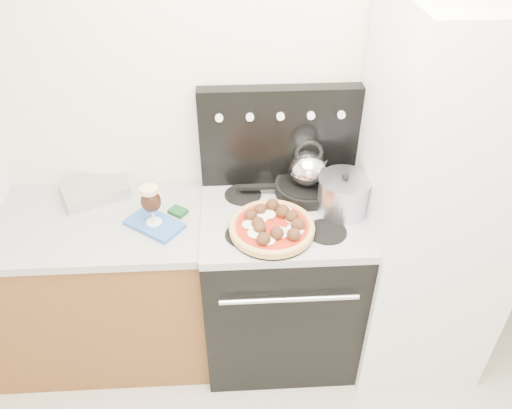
{
  "coord_description": "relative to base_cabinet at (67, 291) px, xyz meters",
  "views": [
    {
      "loc": [
        -0.15,
        -0.64,
        2.35
      ],
      "look_at": [
        -0.05,
        1.05,
        1.07
      ],
      "focal_mm": 35.0,
      "sensor_mm": 36.0,
      "label": 1
    }
  ],
  "objects": [
    {
      "name": "foil_sheet",
      "position": [
        0.2,
        0.19,
        0.5
      ],
      "size": [
        0.37,
        0.33,
        0.06
      ],
      "primitive_type": "cube",
      "rotation": [
        0.0,
        0.0,
        0.43
      ],
      "color": "white",
      "rests_on": "countertop"
    },
    {
      "name": "fridge",
      "position": [
        1.8,
        -0.05,
        0.52
      ],
      "size": [
        0.64,
        0.68,
        1.9
      ],
      "primitive_type": "cube",
      "color": "silver",
      "rests_on": "ground"
    },
    {
      "name": "stock_pot",
      "position": [
        1.38,
        -0.02,
        0.57
      ],
      "size": [
        0.24,
        0.24,
        0.17
      ],
      "primitive_type": "cylinder",
      "rotation": [
        0.0,
        0.0,
        -0.04
      ],
      "color": "silver",
      "rests_on": "cooktop"
    },
    {
      "name": "stove_body",
      "position": [
        1.1,
        -0.02,
        0.01
      ],
      "size": [
        0.76,
        0.65,
        0.88
      ],
      "primitive_type": "cube",
      "color": "black",
      "rests_on": "ground"
    },
    {
      "name": "skillet",
      "position": [
        1.24,
        0.13,
        0.52
      ],
      "size": [
        0.31,
        0.31,
        0.05
      ],
      "primitive_type": "cylinder",
      "rotation": [
        0.0,
        0.0,
        -0.01
      ],
      "color": "black",
      "rests_on": "cooktop"
    },
    {
      "name": "cooktop",
      "position": [
        1.1,
        -0.02,
        0.47
      ],
      "size": [
        0.76,
        0.65,
        0.04
      ],
      "primitive_type": "cube",
      "color": "#ADADB2",
      "rests_on": "stove_body"
    },
    {
      "name": "room_shell",
      "position": [
        1.02,
        -0.91,
        0.82
      ],
      "size": [
        3.52,
        3.01,
        2.52
      ],
      "color": "#B3AEA0",
      "rests_on": "ground"
    },
    {
      "name": "backguard",
      "position": [
        1.1,
        0.25,
        0.74
      ],
      "size": [
        0.76,
        0.08,
        0.5
      ],
      "primitive_type": "cube",
      "color": "black",
      "rests_on": "cooktop"
    },
    {
      "name": "oven_mitt",
      "position": [
        0.52,
        -0.07,
        0.48
      ],
      "size": [
        0.29,
        0.27,
        0.02
      ],
      "primitive_type": "cube",
      "rotation": [
        0.0,
        0.0,
        -0.64
      ],
      "color": "#2E5FAE",
      "rests_on": "countertop"
    },
    {
      "name": "pizza_pan",
      "position": [
        1.04,
        -0.16,
        0.5
      ],
      "size": [
        0.43,
        0.43,
        0.01
      ],
      "primitive_type": "cylinder",
      "rotation": [
        0.0,
        0.0,
        0.18
      ],
      "color": "black",
      "rests_on": "cooktop"
    },
    {
      "name": "pizza",
      "position": [
        1.04,
        -0.16,
        0.53
      ],
      "size": [
        0.42,
        0.42,
        0.05
      ],
      "primitive_type": null,
      "rotation": [
        0.0,
        0.0,
        -0.13
      ],
      "color": "tan",
      "rests_on": "pizza_pan"
    },
    {
      "name": "beer_glass",
      "position": [
        0.52,
        -0.07,
        0.59
      ],
      "size": [
        0.11,
        0.11,
        0.2
      ],
      "primitive_type": null,
      "rotation": [
        0.0,
        0.0,
        0.27
      ],
      "color": "black",
      "rests_on": "oven_mitt"
    },
    {
      "name": "base_cabinet",
      "position": [
        0.0,
        0.0,
        0.0
      ],
      "size": [
        1.45,
        0.6,
        0.86
      ],
      "primitive_type": "cube",
      "color": "brown",
      "rests_on": "ground"
    },
    {
      "name": "countertop",
      "position": [
        0.0,
        0.0,
        0.45
      ],
      "size": [
        1.48,
        0.63,
        0.04
      ],
      "primitive_type": "cube",
      "color": "#AAAAAC",
      "rests_on": "base_cabinet"
    },
    {
      "name": "tea_kettle",
      "position": [
        1.24,
        0.13,
        0.64
      ],
      "size": [
        0.21,
        0.21,
        0.2
      ],
      "primitive_type": null,
      "rotation": [
        0.0,
        0.0,
        0.22
      ],
      "color": "silver",
      "rests_on": "skillet"
    }
  ]
}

